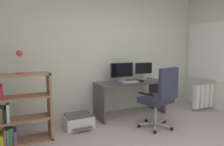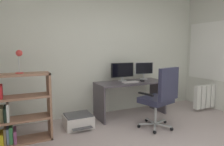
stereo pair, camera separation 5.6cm
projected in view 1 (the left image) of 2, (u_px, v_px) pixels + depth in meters
wall_back at (100, 50)px, 4.39m from camera, size 5.05×0.10×2.78m
window_pane at (215, 51)px, 4.71m from camera, size 0.01×1.46×1.27m
window_frame at (215, 51)px, 4.71m from camera, size 0.02×1.54×1.35m
desk at (130, 90)px, 4.31m from camera, size 1.48×0.59×0.73m
monitor_main at (122, 71)px, 4.35m from camera, size 0.53×0.18×0.39m
monitor_secondary at (143, 69)px, 4.60m from camera, size 0.45×0.18×0.39m
keyboard at (130, 82)px, 4.18m from camera, size 0.34×0.13×0.02m
computer_mouse at (142, 81)px, 4.30m from camera, size 0.07×0.11×0.03m
office_chair at (161, 95)px, 3.55m from camera, size 0.66×0.67×1.11m
bookshelf at (10, 113)px, 2.99m from camera, size 0.94×0.32×1.06m
desk_lamp at (19, 57)px, 2.96m from camera, size 0.11×0.11×0.35m
printer at (78, 121)px, 3.68m from camera, size 0.50×0.51×0.24m
radiator at (210, 95)px, 4.79m from camera, size 1.04×0.10×0.53m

